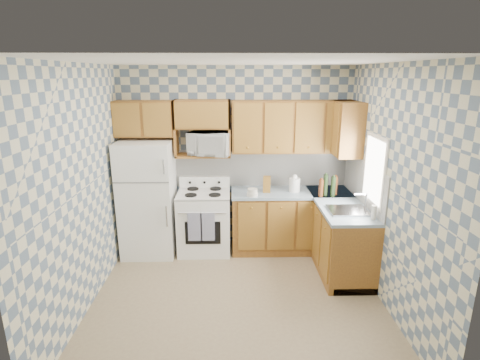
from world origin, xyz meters
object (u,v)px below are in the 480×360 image
refrigerator (148,198)px  stove_body (204,222)px  microwave (210,143)px  electric_kettle (294,185)px

refrigerator → stove_body: size_ratio=1.87×
stove_body → microwave: microwave is taller
microwave → electric_kettle: 1.36m
microwave → electric_kettle: bearing=8.1°
stove_body → microwave: bearing=50.9°
stove_body → electric_kettle: electric_kettle is taller
refrigerator → stove_body: bearing=1.8°
stove_body → refrigerator: bearing=-178.2°
refrigerator → microwave: 1.21m
stove_body → microwave: (0.11, 0.13, 1.17)m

